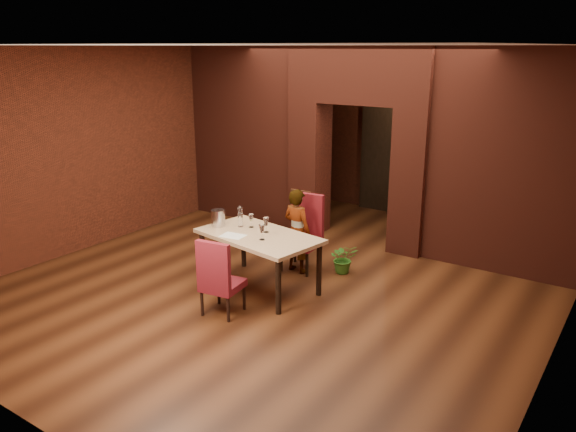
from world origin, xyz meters
name	(u,v)px	position (x,y,z in m)	size (l,w,h in m)	color
floor	(291,277)	(0.00, 0.00, 0.00)	(8.00, 8.00, 0.00)	#452311
ceiling	(292,45)	(0.00, 0.00, 3.20)	(7.00, 8.00, 0.04)	silver
wall_back	(407,133)	(0.00, 4.00, 1.60)	(7.00, 0.04, 3.20)	maroon
wall_front	(10,256)	(0.00, -4.00, 1.60)	(7.00, 0.04, 3.20)	maroon
wall_left	(120,144)	(-3.50, 0.00, 1.60)	(0.04, 8.00, 3.20)	maroon
wall_right	(576,209)	(3.50, 0.00, 1.60)	(0.04, 8.00, 3.20)	maroon
pillar_left	(310,168)	(-0.95, 2.00, 1.15)	(0.55, 0.55, 2.30)	maroon
pillar_right	(412,182)	(0.95, 2.00, 1.15)	(0.55, 0.55, 2.30)	maroon
lintel	(362,75)	(0.00, 2.00, 2.75)	(2.45, 0.55, 0.90)	maroon
wing_wall_left	(246,135)	(-2.36, 2.00, 1.60)	(2.27, 0.35, 3.20)	maroon
wing_wall_right	(509,164)	(2.36, 2.00, 1.60)	(2.27, 0.35, 3.20)	maroon
vent_panel	(301,204)	(-0.95, 1.71, 0.55)	(0.40, 0.03, 0.50)	brown
rear_door	(385,159)	(-0.40, 3.94, 1.05)	(0.90, 0.08, 2.10)	black
rear_door_frame	(385,159)	(-0.40, 3.90, 1.05)	(1.02, 0.04, 2.22)	black
dining_table	(259,261)	(-0.17, -0.54, 0.39)	(1.65, 0.93, 0.78)	tan
chair_far	(301,233)	(-0.07, 0.35, 0.56)	(0.51, 0.51, 1.12)	maroon
chair_near	(222,276)	(-0.08, -1.39, 0.49)	(0.45, 0.45, 0.99)	maroon
person_seated	(297,231)	(-0.07, 0.26, 0.62)	(0.45, 0.30, 1.25)	white
wine_glass_a	(251,221)	(-0.43, -0.35, 0.87)	(0.08, 0.08, 0.19)	white
wine_glass_b	(266,225)	(-0.13, -0.41, 0.88)	(0.08, 0.08, 0.21)	white
wine_glass_c	(262,232)	(0.00, -0.69, 0.88)	(0.08, 0.08, 0.21)	white
tasting_sheet	(233,236)	(-0.41, -0.79, 0.78)	(0.31, 0.23, 0.00)	silver
wine_bucket	(218,218)	(-0.85, -0.56, 0.89)	(0.19, 0.19, 0.23)	silver
water_bottle	(240,216)	(-0.58, -0.41, 0.93)	(0.07, 0.07, 0.30)	white
potted_plant	(343,258)	(0.53, 0.59, 0.22)	(0.40, 0.35, 0.45)	#316F20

